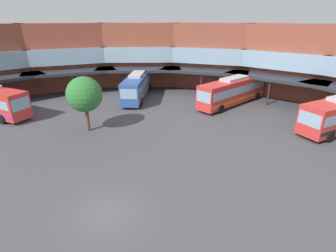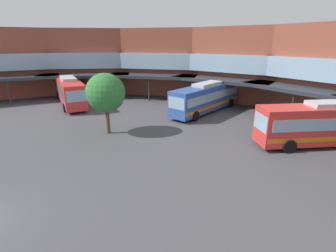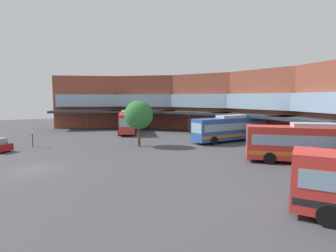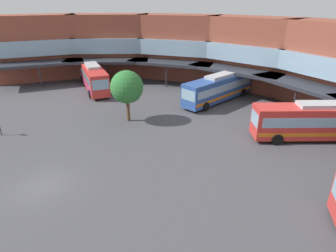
{
  "view_description": "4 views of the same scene",
  "coord_description": "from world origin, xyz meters",
  "px_view_note": "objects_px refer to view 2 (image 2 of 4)",
  "views": [
    {
      "loc": [
        5.41,
        -11.92,
        10.83
      ],
      "look_at": [
        2.29,
        9.74,
        1.76
      ],
      "focal_mm": 27.75,
      "sensor_mm": 36.0,
      "label": 1
    },
    {
      "loc": [
        13.31,
        -0.4,
        8.29
      ],
      "look_at": [
        -0.65,
        13.82,
        1.53
      ],
      "focal_mm": 26.74,
      "sensor_mm": 36.0,
      "label": 2
    },
    {
      "loc": [
        24.7,
        0.22,
        6.01
      ],
      "look_at": [
        -2.6,
        13.74,
        2.77
      ],
      "focal_mm": 28.65,
      "sensor_mm": 36.0,
      "label": 3
    },
    {
      "loc": [
        19.28,
        -4.23,
        12.61
      ],
      "look_at": [
        -0.36,
        12.3,
        1.16
      ],
      "focal_mm": 30.77,
      "sensor_mm": 36.0,
      "label": 4
    }
  ],
  "objects_px": {
    "plaza_tree": "(106,93)",
    "bus_2": "(207,97)",
    "bus_3": "(332,123)",
    "bus_1": "(69,91)"
  },
  "relations": [
    {
      "from": "plaza_tree",
      "to": "bus_2",
      "type": "bearing_deg",
      "value": 81.11
    },
    {
      "from": "bus_2",
      "to": "bus_3",
      "type": "relative_size",
      "value": 1.09
    },
    {
      "from": "bus_3",
      "to": "plaza_tree",
      "type": "distance_m",
      "value": 19.42
    },
    {
      "from": "bus_1",
      "to": "bus_3",
      "type": "relative_size",
      "value": 1.11
    },
    {
      "from": "bus_1",
      "to": "bus_3",
      "type": "distance_m",
      "value": 30.64
    },
    {
      "from": "bus_3",
      "to": "bus_2",
      "type": "bearing_deg",
      "value": -56.59
    },
    {
      "from": "bus_2",
      "to": "plaza_tree",
      "type": "xyz_separation_m",
      "value": [
        -2.0,
        -12.8,
        2.05
      ]
    },
    {
      "from": "bus_3",
      "to": "plaza_tree",
      "type": "height_order",
      "value": "plaza_tree"
    },
    {
      "from": "bus_1",
      "to": "bus_2",
      "type": "distance_m",
      "value": 18.7
    },
    {
      "from": "bus_1",
      "to": "plaza_tree",
      "type": "xyz_separation_m",
      "value": [
        13.8,
        -2.81,
        1.99
      ]
    }
  ]
}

